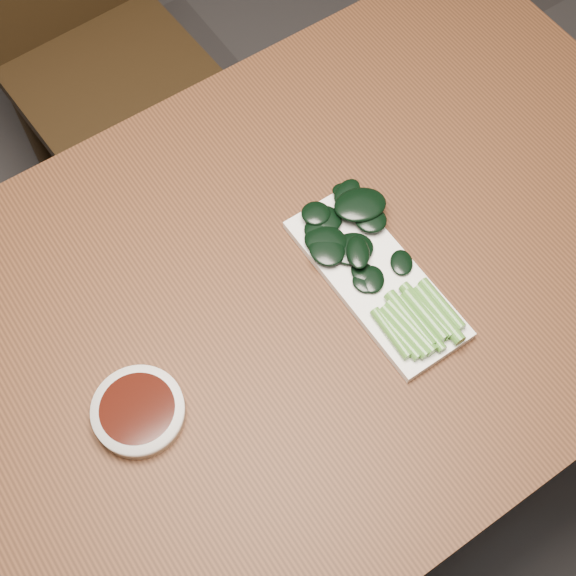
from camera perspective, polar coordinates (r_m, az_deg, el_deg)
The scene contains 6 objects.
ground at distance 1.82m, azimuth -0.87°, elevation -11.74°, with size 6.00×6.00×0.00m, color #323030.
table at distance 1.18m, azimuth -1.32°, elevation -2.81°, with size 1.40×0.80×0.75m.
chair_far at distance 1.82m, azimuth -13.86°, elevation 16.57°, with size 0.41×0.41×0.89m.
sauce_bowl at distance 1.06m, azimuth -10.59°, elevation -8.61°, with size 0.12×0.12×0.03m.
serving_plate at distance 1.13m, azimuth 6.26°, elevation 0.69°, with size 0.12×0.29×0.01m.
gai_lan at distance 1.12m, azimuth 6.31°, elevation 1.49°, with size 0.16×0.30×0.03m.
Camera 1 is at (-0.25, -0.42, 1.75)m, focal length 50.00 mm.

